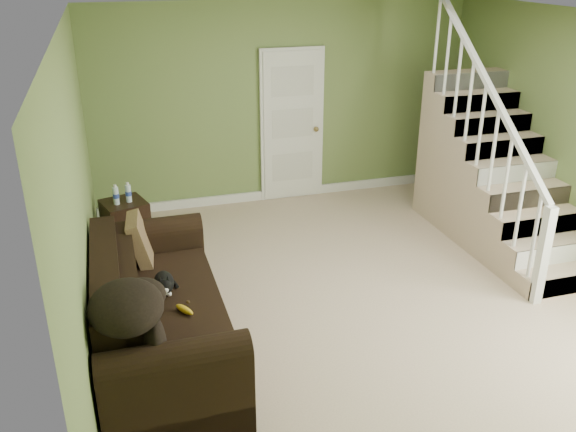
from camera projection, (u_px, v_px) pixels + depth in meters
floor at (361, 294)px, 6.05m from camera, size 5.00×5.50×0.01m
ceiling at (376, 20)px, 5.01m from camera, size 5.00×5.50×0.01m
wall_back at (284, 104)px, 7.95m from camera, size 5.00×0.04×2.60m
wall_left at (80, 199)px, 4.88m from camera, size 0.04×5.50×2.60m
baseboard_back at (285, 193)px, 8.41m from camera, size 5.00×0.04×0.12m
baseboard_left at (103, 329)px, 5.38m from camera, size 0.04×5.50×0.12m
baseboard_right at (570, 256)px, 6.67m from camera, size 0.04×5.50×0.12m
door at (292, 126)px, 8.05m from camera, size 0.86×0.12×2.02m
staircase at (489, 181)px, 7.16m from camera, size 1.00×2.51×2.82m
sofa at (156, 318)px, 5.01m from camera, size 1.01×2.34×0.93m
side_table at (126, 223)px, 6.94m from camera, size 0.56×0.56×0.77m
cat at (164, 283)px, 5.06m from camera, size 0.21×0.45×0.22m
banana at (184, 310)px, 4.80m from camera, size 0.15×0.20×0.06m
throw_pillow at (140, 240)px, 5.56m from camera, size 0.25×0.46×0.45m
throw_blanket at (126, 307)px, 4.03m from camera, size 0.50×0.65×0.27m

